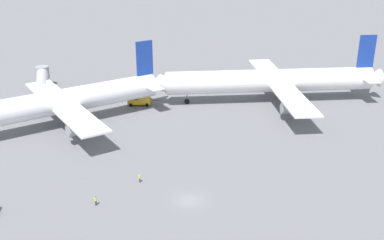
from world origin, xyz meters
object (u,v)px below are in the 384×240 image
object	(u,v)px
jet_bridge	(42,78)
airliner_being_pushed	(271,81)
pushback_tug	(138,100)
ground_crew_wing_walker_right	(140,178)
ground_crew_marshaller_foreground	(96,201)
airliner_at_gate_left	(53,103)

from	to	relation	value
jet_bridge	airliner_being_pushed	bearing A→B (deg)	-32.12
pushback_tug	ground_crew_wing_walker_right	bearing A→B (deg)	-109.08
ground_crew_marshaller_foreground	jet_bridge	size ratio (longest dim) A/B	0.09
airliner_at_gate_left	pushback_tug	xyz separation A→B (m)	(22.11, 5.94, -4.50)
pushback_tug	airliner_being_pushed	bearing A→B (deg)	-20.94
airliner_being_pushed	pushback_tug	size ratio (longest dim) A/B	6.52
airliner_at_gate_left	ground_crew_wing_walker_right	bearing A→B (deg)	-74.82
ground_crew_wing_walker_right	jet_bridge	bearing A→B (deg)	97.03
jet_bridge	pushback_tug	bearing A→B (deg)	-45.36
airliner_being_pushed	jet_bridge	distance (m)	62.54
ground_crew_marshaller_foreground	jet_bridge	bearing A→B (deg)	88.49
pushback_tug	airliner_at_gate_left	bearing A→B (deg)	-164.95
airliner_being_pushed	ground_crew_wing_walker_right	distance (m)	52.77
airliner_at_gate_left	airliner_being_pushed	bearing A→B (deg)	-6.74
ground_crew_wing_walker_right	jet_bridge	world-z (taller)	jet_bridge
airliner_at_gate_left	airliner_being_pushed	distance (m)	54.84
jet_bridge	airliner_at_gate_left	bearing A→B (deg)	-93.20
airliner_being_pushed	pushback_tug	world-z (taller)	airliner_being_pushed
airliner_at_gate_left	ground_crew_marshaller_foreground	bearing A→B (deg)	-90.27
airliner_being_pushed	ground_crew_wing_walker_right	size ratio (longest dim) A/B	34.14
ground_crew_marshaller_foreground	pushback_tug	bearing A→B (deg)	62.31
airliner_at_gate_left	jet_bridge	xyz separation A→B (m)	(1.50, 26.81, -1.60)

